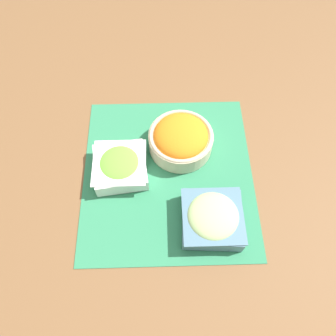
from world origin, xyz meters
name	(u,v)px	position (x,y,z in m)	size (l,w,h in m)	color
ground_plane	(168,174)	(0.00, 0.00, 0.00)	(3.00, 3.00, 0.00)	brown
placemat	(168,174)	(0.00, 0.00, 0.00)	(0.50, 0.46, 0.00)	#2D7A51
lettuce_bowl	(120,166)	(-0.01, -0.13, 0.03)	(0.15, 0.15, 0.06)	white
cucumber_bowl	(212,218)	(0.14, 0.10, 0.04)	(0.15, 0.15, 0.07)	slate
carrot_bowl	(181,139)	(-0.09, 0.04, 0.04)	(0.18, 0.18, 0.08)	beige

